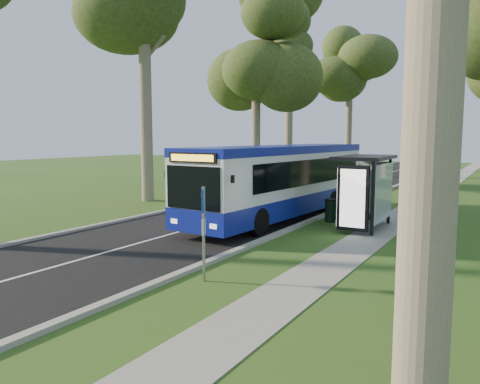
{
  "coord_description": "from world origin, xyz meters",
  "views": [
    {
      "loc": [
        7.39,
        -11.97,
        3.62
      ],
      "look_at": [
        -1.26,
        2.66,
        1.6
      ],
      "focal_mm": 35.0,
      "sensor_mm": 36.0,
      "label": 1
    }
  ],
  "objects_px": {
    "bus_shelter": "(365,178)",
    "car_silver": "(327,166)",
    "bus_stop_sign": "(203,222)",
    "bus": "(282,181)",
    "litter_bin": "(331,210)",
    "car_white": "(275,173)"
  },
  "relations": [
    {
      "from": "bus_stop_sign",
      "to": "bus",
      "type": "bearing_deg",
      "value": 79.4
    },
    {
      "from": "bus_stop_sign",
      "to": "bus_shelter",
      "type": "relative_size",
      "value": 0.71
    },
    {
      "from": "bus",
      "to": "bus_shelter",
      "type": "distance_m",
      "value": 3.97
    },
    {
      "from": "litter_bin",
      "to": "car_white",
      "type": "height_order",
      "value": "car_white"
    },
    {
      "from": "bus",
      "to": "litter_bin",
      "type": "bearing_deg",
      "value": 13.63
    },
    {
      "from": "litter_bin",
      "to": "car_silver",
      "type": "relative_size",
      "value": 0.22
    },
    {
      "from": "bus_stop_sign",
      "to": "car_white",
      "type": "xyz_separation_m",
      "value": [
        -9.92,
        23.96,
        -0.75
      ]
    },
    {
      "from": "litter_bin",
      "to": "car_white",
      "type": "relative_size",
      "value": 0.22
    },
    {
      "from": "bus_stop_sign",
      "to": "bus_shelter",
      "type": "xyz_separation_m",
      "value": [
        1.63,
        8.44,
        0.54
      ]
    },
    {
      "from": "bus_stop_sign",
      "to": "litter_bin",
      "type": "distance_m",
      "value": 9.63
    },
    {
      "from": "bus_shelter",
      "to": "car_white",
      "type": "distance_m",
      "value": 19.39
    },
    {
      "from": "bus",
      "to": "car_white",
      "type": "height_order",
      "value": "bus"
    },
    {
      "from": "bus_shelter",
      "to": "car_silver",
      "type": "bearing_deg",
      "value": 111.73
    },
    {
      "from": "bus",
      "to": "car_silver",
      "type": "relative_size",
      "value": 2.79
    },
    {
      "from": "car_white",
      "to": "car_silver",
      "type": "bearing_deg",
      "value": 90.1
    },
    {
      "from": "bus_shelter",
      "to": "car_silver",
      "type": "distance_m",
      "value": 29.34
    },
    {
      "from": "bus_stop_sign",
      "to": "litter_bin",
      "type": "relative_size",
      "value": 2.46
    },
    {
      "from": "bus",
      "to": "bus_stop_sign",
      "type": "relative_size",
      "value": 5.15
    },
    {
      "from": "litter_bin",
      "to": "car_silver",
      "type": "height_order",
      "value": "car_silver"
    },
    {
      "from": "car_silver",
      "to": "bus_stop_sign",
      "type": "bearing_deg",
      "value": -55.45
    },
    {
      "from": "bus",
      "to": "car_white",
      "type": "relative_size",
      "value": 2.79
    },
    {
      "from": "bus",
      "to": "bus_shelter",
      "type": "bearing_deg",
      "value": -7.24
    }
  ]
}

